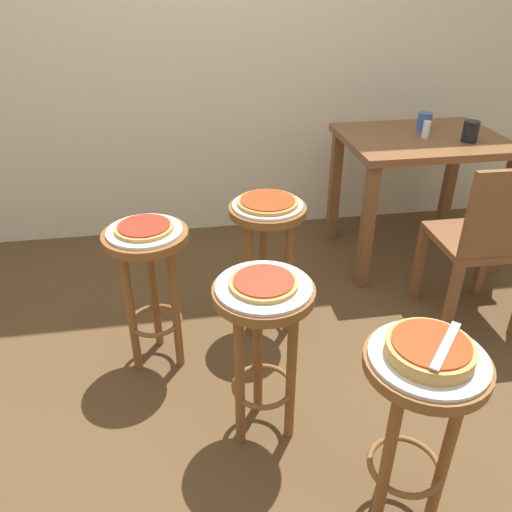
# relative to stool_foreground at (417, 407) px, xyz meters

# --- Properties ---
(ground_plane) EXTENTS (6.00, 6.00, 0.00)m
(ground_plane) POSITION_rel_stool_foreground_xyz_m (-0.44, 0.57, -0.47)
(ground_plane) COLOR brown
(stool_foreground) EXTENTS (0.34, 0.34, 0.64)m
(stool_foreground) POSITION_rel_stool_foreground_xyz_m (0.00, 0.00, 0.00)
(stool_foreground) COLOR brown
(stool_foreground) RESTS_ON ground_plane
(serving_plate_foreground) EXTENTS (0.32, 0.32, 0.01)m
(serving_plate_foreground) POSITION_rel_stool_foreground_xyz_m (0.00, 0.00, 0.18)
(serving_plate_foreground) COLOR silver
(serving_plate_foreground) RESTS_ON stool_foreground
(pizza_foreground) EXTENTS (0.24, 0.24, 0.05)m
(pizza_foreground) POSITION_rel_stool_foreground_xyz_m (0.00, 0.00, 0.21)
(pizza_foreground) COLOR tan
(pizza_foreground) RESTS_ON serving_plate_foreground
(stool_middle) EXTENTS (0.34, 0.34, 0.64)m
(stool_middle) POSITION_rel_stool_foreground_xyz_m (-0.37, 0.41, 0.00)
(stool_middle) COLOR brown
(stool_middle) RESTS_ON ground_plane
(serving_plate_middle) EXTENTS (0.32, 0.32, 0.01)m
(serving_plate_middle) POSITION_rel_stool_foreground_xyz_m (-0.37, 0.41, 0.18)
(serving_plate_middle) COLOR silver
(serving_plate_middle) RESTS_ON stool_middle
(pizza_middle) EXTENTS (0.23, 0.23, 0.02)m
(pizza_middle) POSITION_rel_stool_foreground_xyz_m (-0.37, 0.41, 0.20)
(pizza_middle) COLOR tan
(pizza_middle) RESTS_ON serving_plate_middle
(stool_leftside) EXTENTS (0.34, 0.34, 0.64)m
(stool_leftside) POSITION_rel_stool_foreground_xyz_m (-0.77, 0.88, 0.00)
(stool_leftside) COLOR brown
(stool_leftside) RESTS_ON ground_plane
(serving_plate_leftside) EXTENTS (0.30, 0.30, 0.01)m
(serving_plate_leftside) POSITION_rel_stool_foreground_xyz_m (-0.77, 0.88, 0.18)
(serving_plate_leftside) COLOR silver
(serving_plate_leftside) RESTS_ON stool_leftside
(pizza_leftside) EXTENTS (0.23, 0.23, 0.02)m
(pizza_leftside) POSITION_rel_stool_foreground_xyz_m (-0.77, 0.88, 0.20)
(pizza_leftside) COLOR tan
(pizza_leftside) RESTS_ON serving_plate_leftside
(stool_rear) EXTENTS (0.34, 0.34, 0.64)m
(stool_rear) POSITION_rel_stool_foreground_xyz_m (-0.24, 1.04, 0.00)
(stool_rear) COLOR brown
(stool_rear) RESTS_ON ground_plane
(serving_plate_rear) EXTENTS (0.31, 0.31, 0.01)m
(serving_plate_rear) POSITION_rel_stool_foreground_xyz_m (-0.24, 1.04, 0.18)
(serving_plate_rear) COLOR white
(serving_plate_rear) RESTS_ON stool_rear
(pizza_rear) EXTENTS (0.27, 0.27, 0.02)m
(pizza_rear) POSITION_rel_stool_foreground_xyz_m (-0.24, 1.04, 0.20)
(pizza_rear) COLOR #B78442
(pizza_rear) RESTS_ON serving_plate_rear
(dining_table) EXTENTS (0.87, 0.68, 0.74)m
(dining_table) POSITION_rel_stool_foreground_xyz_m (0.73, 1.60, 0.14)
(dining_table) COLOR brown
(dining_table) RESTS_ON ground_plane
(cup_near_edge) EXTENTS (0.08, 0.08, 0.11)m
(cup_near_edge) POSITION_rel_stool_foreground_xyz_m (0.92, 1.47, 0.33)
(cup_near_edge) COLOR black
(cup_near_edge) RESTS_ON dining_table
(cup_far_edge) EXTENTS (0.08, 0.08, 0.10)m
(cup_far_edge) POSITION_rel_stool_foreground_xyz_m (0.78, 1.72, 0.32)
(cup_far_edge) COLOR #3360B2
(cup_far_edge) RESTS_ON dining_table
(condiment_shaker) EXTENTS (0.04, 0.04, 0.09)m
(condiment_shaker) POSITION_rel_stool_foreground_xyz_m (0.72, 1.58, 0.32)
(condiment_shaker) COLOR white
(condiment_shaker) RESTS_ON dining_table
(wooden_chair) EXTENTS (0.41, 0.41, 0.85)m
(wooden_chair) POSITION_rel_stool_foreground_xyz_m (0.75, 0.90, -0.00)
(wooden_chair) COLOR brown
(wooden_chair) RESTS_ON ground_plane
(pizza_server_knife) EXTENTS (0.17, 0.18, 0.01)m
(pizza_server_knife) POSITION_rel_stool_foreground_xyz_m (0.03, -0.02, 0.24)
(pizza_server_knife) COLOR silver
(pizza_server_knife) RESTS_ON pizza_foreground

